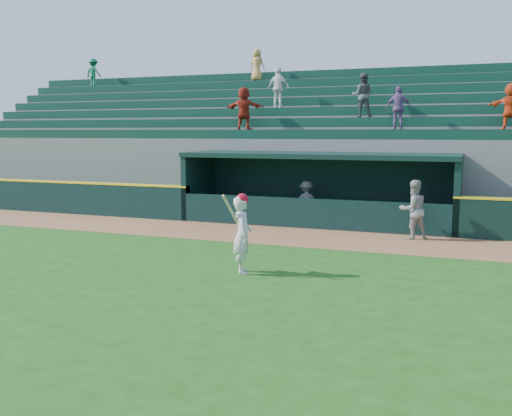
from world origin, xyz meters
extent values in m
plane|color=#1B4D13|center=(0.00, 0.00, 0.00)|extent=(120.00, 120.00, 0.00)
cube|color=brown|center=(0.00, 4.90, 0.01)|extent=(40.00, 3.00, 0.01)
cube|color=black|center=(-12.25, 6.55, 0.60)|extent=(15.50, 0.30, 1.20)
cube|color=yellow|center=(-12.25, 6.55, 1.23)|extent=(15.50, 0.32, 0.06)
imported|color=#969591|center=(3.40, 5.84, 0.89)|extent=(1.09, 1.04, 1.77)
imported|color=gray|center=(-0.46, 7.83, 0.73)|extent=(1.08, 0.84, 1.47)
cube|color=slate|center=(0.00, 7.70, 0.02)|extent=(9.00, 2.60, 0.04)
cube|color=black|center=(-4.60, 7.70, 1.15)|extent=(0.20, 2.60, 2.30)
cube|color=black|center=(4.60, 7.70, 1.15)|extent=(0.20, 2.60, 2.30)
cube|color=black|center=(0.00, 9.00, 1.15)|extent=(9.40, 0.20, 2.30)
cube|color=black|center=(0.00, 7.70, 2.38)|extent=(9.40, 2.80, 0.16)
cube|color=black|center=(0.00, 6.48, 0.50)|extent=(9.00, 0.16, 1.00)
cube|color=brown|center=(0.00, 8.50, 0.25)|extent=(8.40, 0.45, 0.10)
cube|color=slate|center=(0.00, 9.53, 1.46)|extent=(34.00, 0.85, 2.91)
cube|color=#0F3828|center=(0.00, 9.41, 3.09)|extent=(34.00, 0.60, 0.36)
cube|color=slate|center=(0.00, 10.38, 1.68)|extent=(34.00, 0.85, 3.36)
cube|color=#0F3828|center=(0.00, 10.26, 3.54)|extent=(34.00, 0.60, 0.36)
cube|color=slate|center=(0.00, 11.22, 1.91)|extent=(34.00, 0.85, 3.81)
cube|color=#0F3828|center=(0.00, 11.11, 3.99)|extent=(34.00, 0.60, 0.36)
cube|color=slate|center=(0.00, 12.07, 2.13)|extent=(34.00, 0.85, 4.26)
cube|color=#0F3828|center=(0.00, 11.96, 4.44)|extent=(34.00, 0.60, 0.36)
cube|color=slate|center=(0.00, 12.93, 2.35)|extent=(34.00, 0.85, 4.71)
cube|color=#0F3828|center=(0.00, 12.81, 4.89)|extent=(34.00, 0.60, 0.36)
cube|color=slate|center=(0.00, 13.78, 2.58)|extent=(34.00, 0.85, 5.16)
cube|color=#0F3828|center=(0.00, 13.66, 5.34)|extent=(34.00, 0.60, 0.36)
cube|color=slate|center=(0.00, 14.62, 2.80)|extent=(34.00, 0.85, 5.61)
cube|color=#0F3828|center=(0.00, 14.51, 5.79)|extent=(34.00, 0.60, 0.36)
cube|color=slate|center=(0.00, 15.20, 2.80)|extent=(34.50, 0.30, 5.61)
imported|color=white|center=(-2.64, 11.12, 4.99)|extent=(1.01, 0.56, 1.63)
imported|color=#A02818|center=(-3.48, 9.43, 4.09)|extent=(1.55, 0.55, 1.65)
imported|color=#484848|center=(0.99, 10.28, 4.54)|extent=(0.88, 0.74, 1.65)
imported|color=#1A784A|center=(-13.62, 13.68, 6.23)|extent=(0.99, 0.66, 1.43)
imported|color=gold|center=(-4.55, 13.68, 6.25)|extent=(0.76, 0.53, 1.46)
imported|color=#764F88|center=(2.44, 9.43, 4.03)|extent=(0.90, 0.39, 1.52)
imported|color=#E14419|center=(6.09, 9.43, 4.03)|extent=(1.43, 0.51, 1.52)
imported|color=silver|center=(0.20, 0.19, 0.88)|extent=(0.64, 0.75, 1.75)
sphere|color=#B80A1B|center=(0.20, 0.19, 1.68)|extent=(0.27, 0.27, 0.27)
cylinder|color=tan|center=(0.02, -0.03, 1.45)|extent=(0.28, 0.47, 0.76)
camera|label=1|loc=(5.01, -11.55, 3.18)|focal=40.00mm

